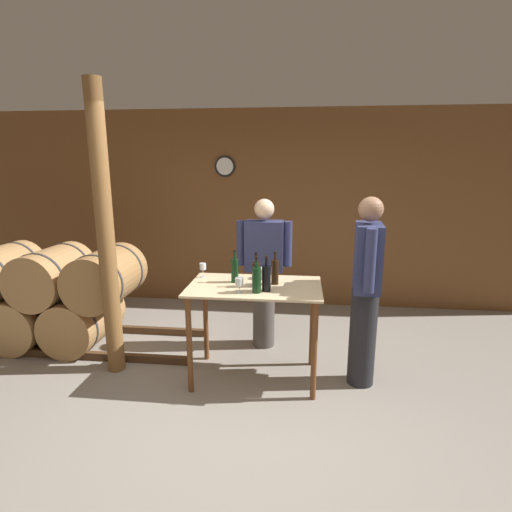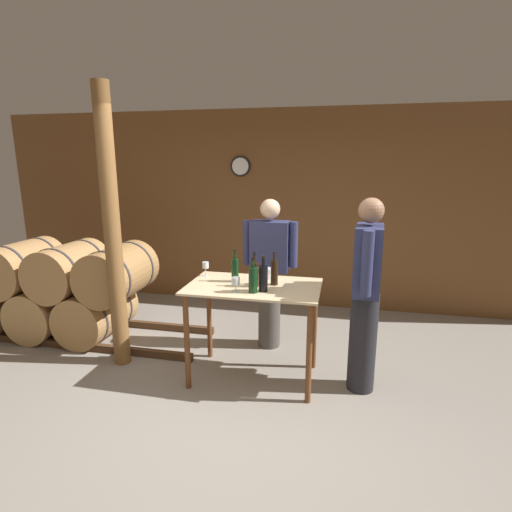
{
  "view_description": "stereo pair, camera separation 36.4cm",
  "coord_description": "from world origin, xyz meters",
  "views": [
    {
      "loc": [
        0.45,
        -2.85,
        2.0
      ],
      "look_at": [
        0.06,
        0.67,
        1.16
      ],
      "focal_mm": 28.0,
      "sensor_mm": 36.0,
      "label": 1
    },
    {
      "loc": [
        0.81,
        -2.79,
        2.0
      ],
      "look_at": [
        0.06,
        0.67,
        1.16
      ],
      "focal_mm": 28.0,
      "sensor_mm": 36.0,
      "label": 2
    }
  ],
  "objects": [
    {
      "name": "ground_plane",
      "position": [
        0.0,
        0.0,
        0.0
      ],
      "size": [
        14.0,
        14.0,
        0.0
      ],
      "primitive_type": "plane",
      "color": "gray"
    },
    {
      "name": "back_wall",
      "position": [
        -0.0,
        2.69,
        1.35
      ],
      "size": [
        8.4,
        0.08,
        2.7
      ],
      "color": "brown",
      "rests_on": "ground_plane"
    },
    {
      "name": "barrel_rack",
      "position": [
        -2.39,
        1.08,
        0.54
      ],
      "size": [
        3.83,
        0.86,
        1.11
      ],
      "color": "#4C331E",
      "rests_on": "ground_plane"
    },
    {
      "name": "tasting_table",
      "position": [
        0.06,
        0.57,
        0.75
      ],
      "size": [
        1.2,
        0.73,
        0.91
      ],
      "color": "beige",
      "rests_on": "ground_plane"
    },
    {
      "name": "wooden_post",
      "position": [
        -1.32,
        0.57,
        1.35
      ],
      "size": [
        0.16,
        0.16,
        2.7
      ],
      "color": "brown",
      "rests_on": "ground_plane"
    },
    {
      "name": "wine_bottle_far_left",
      "position": [
        -0.14,
        0.66,
        1.03
      ],
      "size": [
        0.07,
        0.07,
        0.31
      ],
      "color": "black",
      "rests_on": "tasting_table"
    },
    {
      "name": "wine_bottle_left",
      "position": [
        0.07,
        0.55,
        1.03
      ],
      "size": [
        0.07,
        0.07,
        0.31
      ],
      "color": "black",
      "rests_on": "tasting_table"
    },
    {
      "name": "wine_bottle_center",
      "position": [
        0.1,
        0.38,
        1.03
      ],
      "size": [
        0.08,
        0.08,
        0.3
      ],
      "color": "black",
      "rests_on": "tasting_table"
    },
    {
      "name": "wine_bottle_right",
      "position": [
        0.17,
        0.43,
        1.03
      ],
      "size": [
        0.08,
        0.08,
        0.31
      ],
      "color": "black",
      "rests_on": "tasting_table"
    },
    {
      "name": "wine_bottle_far_right",
      "position": [
        0.23,
        0.64,
        1.03
      ],
      "size": [
        0.07,
        0.07,
        0.31
      ],
      "color": "black",
      "rests_on": "tasting_table"
    },
    {
      "name": "wine_glass_near_left",
      "position": [
        -0.47,
        0.78,
        1.01
      ],
      "size": [
        0.06,
        0.06,
        0.14
      ],
      "color": "silver",
      "rests_on": "tasting_table"
    },
    {
      "name": "wine_glass_near_center",
      "position": [
        -0.05,
        0.35,
        1.01
      ],
      "size": [
        0.07,
        0.07,
        0.13
      ],
      "color": "silver",
      "rests_on": "tasting_table"
    },
    {
      "name": "ice_bucket",
      "position": [
        0.13,
        0.81,
        0.96
      ],
      "size": [
        0.11,
        0.11,
        0.1
      ],
      "color": "silver",
      "rests_on": "tasting_table"
    },
    {
      "name": "person_host",
      "position": [
        0.08,
        1.28,
        0.86
      ],
      "size": [
        0.59,
        0.24,
        1.63
      ],
      "color": "#4C4742",
      "rests_on": "ground_plane"
    },
    {
      "name": "person_visitor_with_scarf",
      "position": [
        1.04,
        0.59,
        0.91
      ],
      "size": [
        0.25,
        0.59,
        1.72
      ],
      "color": "#232328",
      "rests_on": "ground_plane"
    }
  ]
}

